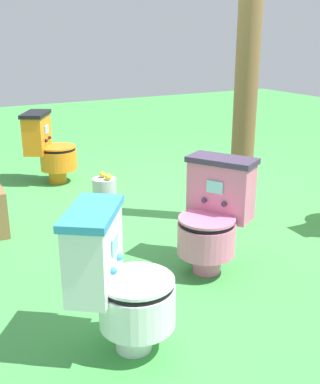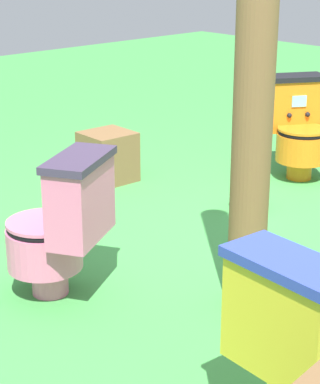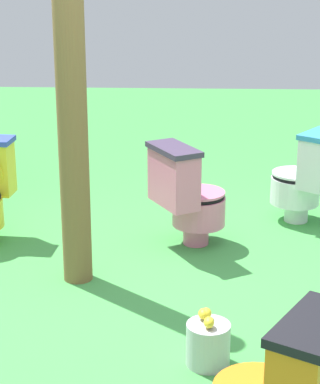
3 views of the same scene
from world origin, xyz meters
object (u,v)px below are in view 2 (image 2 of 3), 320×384
Objects in this scene: toilet_pink at (60,225)px; wooden_post at (254,94)px; toilet_yellow at (306,345)px; small_crate at (108,157)px; toilet_orange at (298,127)px; lemon_bucket at (249,195)px.

toilet_pink is 0.35× the size of wooden_post.
toilet_yellow is 2.02× the size of small_crate.
toilet_orange reaches higher than small_crate.
toilet_orange is 3.00m from toilet_yellow.
wooden_post is (1.79, 1.05, 0.66)m from toilet_orange.
toilet_pink is (2.36, 0.37, 0.00)m from toilet_orange.
small_crate is at bearing -110.22° from wooden_post.
toilet_yellow is at bearing 52.02° from wooden_post.
toilet_orange reaches higher than lemon_bucket.
wooden_post is at bearing 69.78° from small_crate.
toilet_pink is at bearing 4.32° from lemon_bucket.
wooden_post is at bearing 39.65° from lemon_bucket.
small_crate is at bearing 13.81° from toilet_pink.
lemon_bucket is at bearing 47.53° from toilet_orange.
wooden_post reaches higher than toilet_orange.
toilet_yellow is at bearing 45.08° from lemon_bucket.
toilet_pink is at bearing -176.43° from toilet_yellow.
toilet_pink reaches higher than small_crate.
wooden_post reaches higher than small_crate.
small_crate is (-1.28, -1.22, -0.19)m from toilet_pink.
wooden_post reaches higher than toilet_yellow.
small_crate is (-1.30, -2.67, -0.19)m from toilet_yellow.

